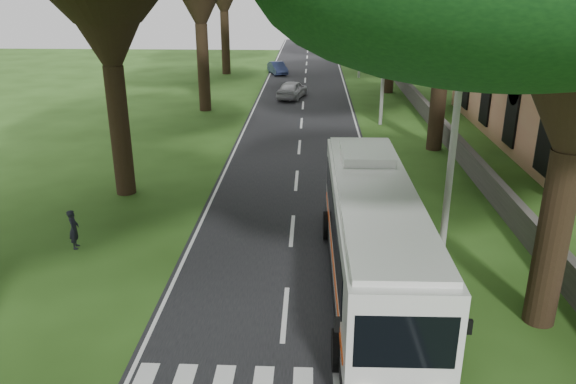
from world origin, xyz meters
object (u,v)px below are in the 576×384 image
(distant_car_a, at_px, (292,89))
(coach_bus, at_px, (373,235))
(pole_far, at_px, (361,36))
(distant_car_b, at_px, (278,68))
(pole_mid, at_px, (384,64))
(pedestrian, at_px, (74,229))
(pole_near, at_px, (453,146))

(distant_car_a, bearing_deg, coach_bus, 111.37)
(pole_far, distance_m, distant_car_b, 9.37)
(coach_bus, height_order, distant_car_b, coach_bus)
(pole_mid, distance_m, pole_far, 20.00)
(pole_far, relative_size, coach_bus, 0.66)
(coach_bus, distance_m, pedestrian, 11.12)
(pedestrian, bearing_deg, pole_far, -31.67)
(distant_car_a, distance_m, pedestrian, 29.54)
(distant_car_b, bearing_deg, distant_car_a, -99.89)
(pole_near, distance_m, pole_mid, 20.00)
(pole_near, xyz_separation_m, distant_car_b, (-8.50, 41.80, -3.51))
(pole_far, xyz_separation_m, distant_car_a, (-6.46, -11.16, -3.40))
(pole_near, bearing_deg, coach_bus, -140.01)
(coach_bus, bearing_deg, distant_car_a, 95.97)
(distant_car_a, bearing_deg, pole_near, 117.30)
(pedestrian, bearing_deg, pole_mid, -47.24)
(distant_car_b, bearing_deg, pedestrian, -115.77)
(pole_near, relative_size, distant_car_a, 1.82)
(pole_near, height_order, pedestrian, pole_near)
(pole_near, distance_m, coach_bus, 4.30)
(pole_mid, height_order, pole_far, same)
(distant_car_a, relative_size, pedestrian, 2.89)
(distant_car_a, bearing_deg, pole_far, -105.41)
(coach_bus, xyz_separation_m, distant_car_a, (-3.66, 31.19, -1.13))
(pole_mid, xyz_separation_m, pedestrian, (-13.57, -19.83, -3.42))
(coach_bus, relative_size, distant_car_b, 3.13)
(pole_mid, distance_m, pedestrian, 24.27)
(pole_mid, bearing_deg, pole_far, 90.00)
(distant_car_a, bearing_deg, distant_car_b, -66.39)
(pole_far, bearing_deg, pedestrian, -108.81)
(distant_car_b, bearing_deg, pole_near, -97.33)
(pole_mid, bearing_deg, distant_car_b, 111.30)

